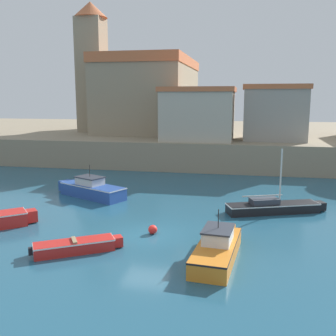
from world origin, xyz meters
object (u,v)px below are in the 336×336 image
Objects in this scene: motorboat_orange_1 at (217,247)px; dinghy_red_4 at (76,246)px; harbor_shed_mid_row at (198,114)px; sailboat_black_3 at (274,207)px; harbor_shed_near_wharf at (275,112)px; church at (144,92)px; mooring_buoy at (153,229)px; motorboat_blue_2 at (91,189)px.

motorboat_orange_1 is 1.45× the size of dinghy_red_4.
motorboat_orange_1 is at bearing -80.65° from harbor_shed_mid_row.
sailboat_black_3 is 18.66m from harbor_shed_near_wharf.
harbor_shed_mid_row is (8.71, -10.38, -2.46)m from church.
motorboat_orange_1 is 0.88× the size of harbor_shed_near_wharf.
mooring_buoy is at bearing -140.74° from sailboat_black_3.
mooring_buoy is at bearing -47.40° from motorboat_blue_2.
mooring_buoy is at bearing -74.47° from church.
sailboat_black_3 is 13.09× the size of mooring_buoy.
motorboat_orange_1 is at bearing -35.09° from mooring_buoy.
motorboat_orange_1 is 4.60m from mooring_buoy.
dinghy_red_4 is 4.46m from mooring_buoy.
sailboat_black_3 is (13.36, -1.58, -0.20)m from motorboat_blue_2.
motorboat_orange_1 is 0.94× the size of motorboat_blue_2.
harbor_shed_near_wharf is (0.90, 17.81, 5.49)m from sailboat_black_3.
motorboat_blue_2 is (-10.32, 9.78, 0.06)m from motorboat_orange_1.
harbor_shed_near_wharf reaches higher than sailboat_black_3.
motorboat_orange_1 is 0.89× the size of sailboat_black_3.
church is (-9.01, 32.43, 7.96)m from mooring_buoy.
church is at bearing 105.53° from mooring_buoy.
sailboat_black_3 reaches higher than motorboat_blue_2.
church is (-2.45, 25.29, 7.62)m from motorboat_blue_2.
church is (-12.77, 35.07, 7.68)m from motorboat_orange_1.
dinghy_red_4 is at bearing -71.28° from motorboat_blue_2.
harbor_shed_mid_row is (-0.31, 22.05, 5.50)m from mooring_buoy.
church is 19.15m from harbor_shed_near_wharf.
motorboat_orange_1 is at bearing 5.21° from dinghy_red_4.
harbor_shed_mid_row reaches higher than sailboat_black_3.
sailboat_black_3 is at bearing -66.70° from harbor_shed_mid_row.
church is at bearing 99.50° from dinghy_red_4.
motorboat_orange_1 is at bearing -43.45° from motorboat_blue_2.
motorboat_blue_2 reaches higher than dinghy_red_4.
motorboat_blue_2 reaches higher than mooring_buoy.
dinghy_red_4 is 0.23× the size of church.
harbor_shed_near_wharf is at bearing -28.46° from church.
harbor_shed_mid_row is (-8.00, -1.32, -0.14)m from harbor_shed_near_wharf.
dinghy_red_4 is at bearing -111.95° from harbor_shed_near_wharf.
motorboat_blue_2 is 0.93× the size of harbor_shed_near_wharf.
harbor_shed_mid_row reaches higher than mooring_buoy.
motorboat_orange_1 is 0.33× the size of church.
mooring_buoy is (6.56, -7.14, -0.35)m from motorboat_blue_2.
motorboat_orange_1 is at bearing -98.60° from harbor_shed_near_wharf.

